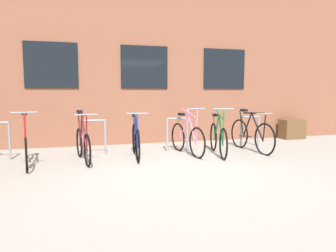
{
  "coord_description": "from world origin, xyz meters",
  "views": [
    {
      "loc": [
        -1.75,
        -5.29,
        1.42
      ],
      "look_at": [
        0.22,
        1.6,
        0.65
      ],
      "focal_mm": 33.21,
      "sensor_mm": 36.0,
      "label": 1
    }
  ],
  "objects": [
    {
      "name": "bicycle_blue",
      "position": [
        -0.57,
        1.42,
        0.38
      ],
      "size": [
        0.44,
        1.73,
        1.03
      ],
      "color": "black",
      "rests_on": "ground"
    },
    {
      "name": "bicycle_pink",
      "position": [
        0.63,
        1.44,
        0.38
      ],
      "size": [
        0.44,
        1.65,
        1.11
      ],
      "color": "black",
      "rests_on": "ground"
    },
    {
      "name": "planter_box",
      "position": [
        4.58,
        2.85,
        0.3
      ],
      "size": [
        0.7,
        0.44,
        0.6
      ],
      "primitive_type": "cube",
      "color": "brown",
      "rests_on": "ground"
    },
    {
      "name": "bicycle_maroon",
      "position": [
        -1.7,
        1.33,
        0.38
      ],
      "size": [
        0.44,
        1.67,
        1.07
      ],
      "color": "black",
      "rests_on": "ground"
    },
    {
      "name": "bicycle_red",
      "position": [
        -2.78,
        1.22,
        0.38
      ],
      "size": [
        0.45,
        1.71,
        1.1
      ],
      "color": "black",
      "rests_on": "ground"
    },
    {
      "name": "bicycle_black",
      "position": [
        2.27,
        1.38,
        0.4
      ],
      "size": [
        0.44,
        1.8,
        1.03
      ],
      "color": "black",
      "rests_on": "ground"
    },
    {
      "name": "bike_rack",
      "position": [
        -0.46,
        1.9,
        0.49
      ],
      "size": [
        6.57,
        0.05,
        0.82
      ],
      "color": "gray",
      "rests_on": "ground"
    },
    {
      "name": "bicycle_green",
      "position": [
        1.31,
        1.21,
        0.38
      ],
      "size": [
        0.54,
        1.73,
        1.11
      ],
      "color": "black",
      "rests_on": "ground"
    },
    {
      "name": "ground_plane",
      "position": [
        0.0,
        0.0,
        0.0
      ],
      "size": [
        42.0,
        42.0,
        0.0
      ],
      "primitive_type": "plane",
      "color": "#9E998E"
    },
    {
      "name": "storefront_building",
      "position": [
        0.0,
        7.09,
        3.23
      ],
      "size": [
        28.0,
        7.81,
        6.47
      ],
      "color": "brown",
      "rests_on": "ground"
    }
  ]
}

